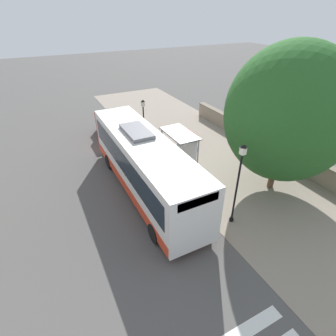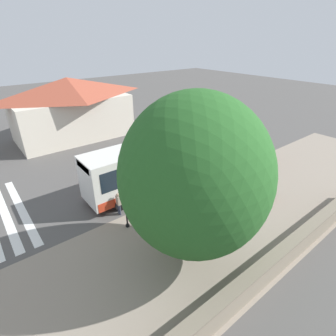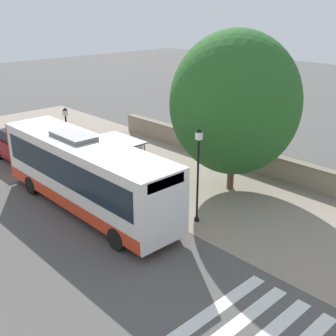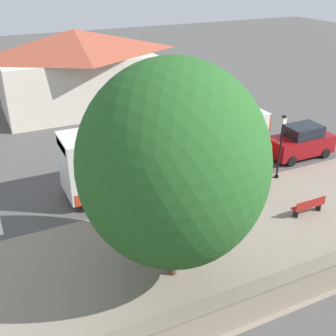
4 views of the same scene
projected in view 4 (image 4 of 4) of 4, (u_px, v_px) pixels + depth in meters
name	position (u px, v px, depth m)	size (l,w,h in m)	color
ground_plane	(181.00, 197.00, 22.38)	(120.00, 120.00, 0.00)	#514F4C
sidewalk_plaza	(227.00, 243.00, 18.74)	(9.00, 44.00, 0.02)	gray
stone_wall	(289.00, 289.00, 15.17)	(0.60, 20.00, 1.35)	gray
background_building	(77.00, 70.00, 33.91)	(7.12, 12.48, 6.55)	beige
bus	(169.00, 149.00, 23.22)	(2.72, 11.66, 3.76)	silver
bus_shelter	(225.00, 165.00, 20.94)	(1.61, 3.02, 2.66)	slate
pedestrian	(101.00, 196.00, 20.63)	(0.34, 0.22, 1.61)	#2D3347
bench	(309.00, 206.00, 20.67)	(0.40, 1.82, 0.88)	maroon
street_lamp_near	(281.00, 141.00, 23.35)	(0.28, 0.28, 3.84)	black
street_lamp_far	(103.00, 177.00, 18.61)	(0.28, 0.28, 4.57)	black
shade_tree	(173.00, 165.00, 14.80)	(6.85, 6.85, 8.63)	brown
parked_car_behind_bus	(301.00, 142.00, 26.57)	(1.97, 4.19, 2.10)	maroon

